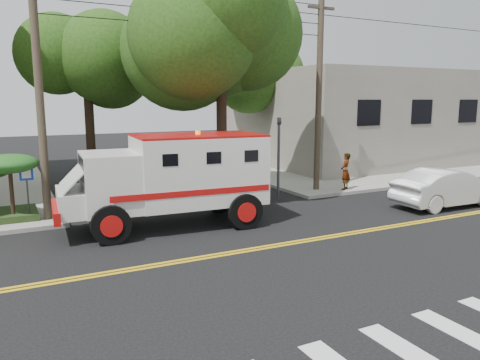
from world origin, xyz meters
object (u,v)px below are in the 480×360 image
pedestrian_a (345,171)px  pedestrian_b (338,162)px  parked_sedan (447,188)px  armored_truck (173,175)px

pedestrian_a → pedestrian_b: bearing=-156.2°
parked_sedan → pedestrian_a: (-1.82, 4.19, 0.23)m
armored_truck → pedestrian_a: armored_truck is taller
armored_truck → pedestrian_a: size_ratio=4.13×
parked_sedan → pedestrian_a: pedestrian_a is taller
parked_sedan → pedestrian_a: bearing=25.1°
armored_truck → pedestrian_a: bearing=16.2°
pedestrian_a → pedestrian_b: pedestrian_b is taller
parked_sedan → armored_truck: bearing=80.4°
parked_sedan → pedestrian_b: size_ratio=2.74×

